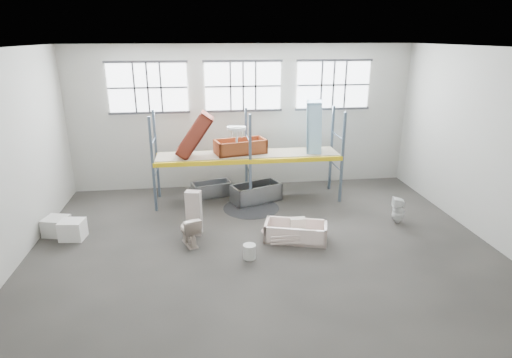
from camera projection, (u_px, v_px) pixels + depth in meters
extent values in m
cube|color=#4A4540|center=(263.00, 250.00, 10.95)|extent=(12.00, 10.00, 0.10)
cube|color=silver|center=(265.00, 45.00, 9.28)|extent=(12.00, 10.00, 0.10)
cube|color=#B0AEA2|center=(243.00, 117.00, 14.85)|extent=(12.00, 0.10, 5.00)
cube|color=#9D9B92|center=(322.00, 263.00, 5.38)|extent=(12.00, 0.10, 5.00)
cube|color=#ABA99D|center=(495.00, 148.00, 10.86)|extent=(0.10, 10.00, 5.00)
cube|color=white|center=(148.00, 88.00, 14.00)|extent=(2.60, 0.04, 1.60)
cube|color=white|center=(243.00, 86.00, 14.39)|extent=(2.60, 0.04, 1.60)
cube|color=white|center=(333.00, 85.00, 14.78)|extent=(2.60, 0.04, 1.60)
cube|color=slate|center=(153.00, 165.00, 12.79)|extent=(0.08, 0.08, 3.00)
cube|color=slate|center=(156.00, 155.00, 13.92)|extent=(0.08, 0.08, 3.00)
cube|color=slate|center=(250.00, 162.00, 13.16)|extent=(0.08, 0.08, 3.00)
cube|color=slate|center=(246.00, 152.00, 14.28)|extent=(0.08, 0.08, 3.00)
cube|color=slate|center=(342.00, 158.00, 13.53)|extent=(0.08, 0.08, 3.00)
cube|color=slate|center=(331.00, 149.00, 14.65)|extent=(0.08, 0.08, 3.00)
cube|color=yellow|center=(250.00, 162.00, 13.16)|extent=(6.00, 0.10, 0.14)
cube|color=yellow|center=(246.00, 152.00, 14.28)|extent=(6.00, 0.10, 0.14)
cube|color=gray|center=(248.00, 154.00, 13.70)|extent=(5.90, 1.10, 0.03)
cylinder|color=black|center=(251.00, 208.00, 13.46)|extent=(1.80, 1.80, 0.00)
cube|color=beige|center=(297.00, 225.00, 11.62)|extent=(0.44, 0.21, 0.41)
imported|color=beige|center=(269.00, 233.00, 11.43)|extent=(0.53, 0.53, 0.14)
imported|color=beige|center=(189.00, 230.00, 11.01)|extent=(0.71, 0.91, 0.81)
cube|color=#C2AFA6|center=(194.00, 213.00, 11.52)|extent=(0.46, 0.35, 1.27)
imported|color=white|center=(398.00, 210.00, 12.32)|extent=(0.43, 0.42, 0.78)
imported|color=white|center=(237.00, 142.00, 13.17)|extent=(0.65, 0.54, 0.53)
cylinder|color=beige|center=(249.00, 252.00, 10.39)|extent=(0.38, 0.38, 0.37)
cube|color=white|center=(73.00, 230.00, 11.37)|extent=(0.68, 0.61, 0.53)
cube|color=silver|center=(57.00, 226.00, 11.62)|extent=(0.73, 0.73, 0.50)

